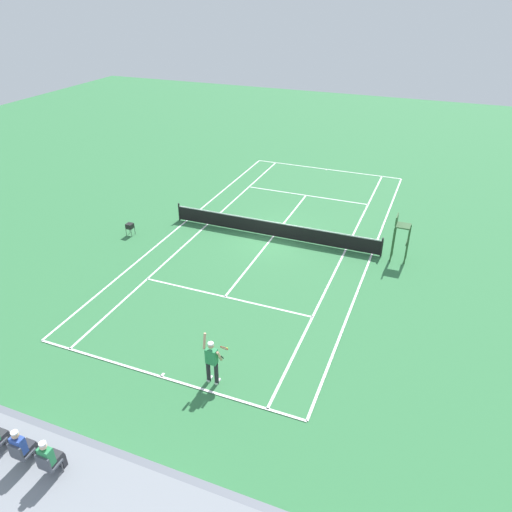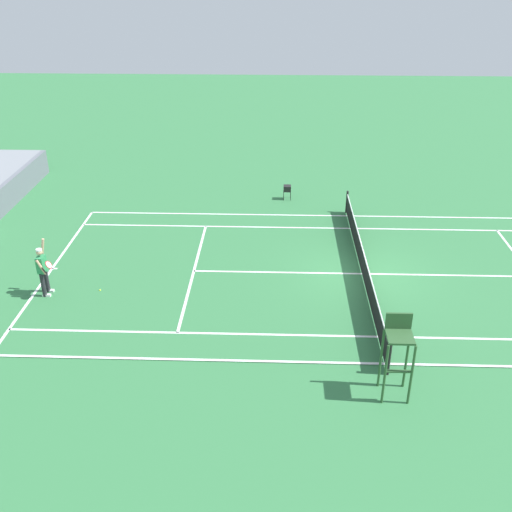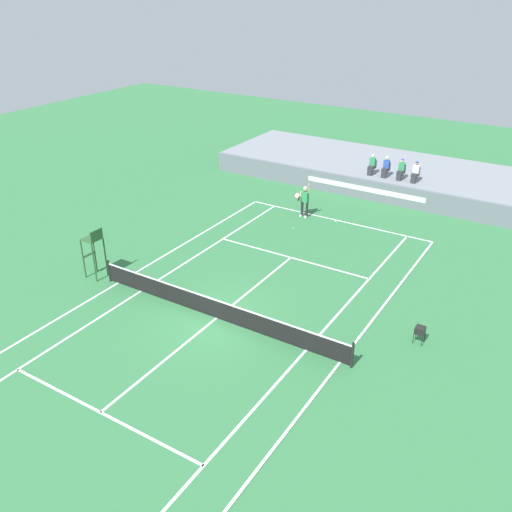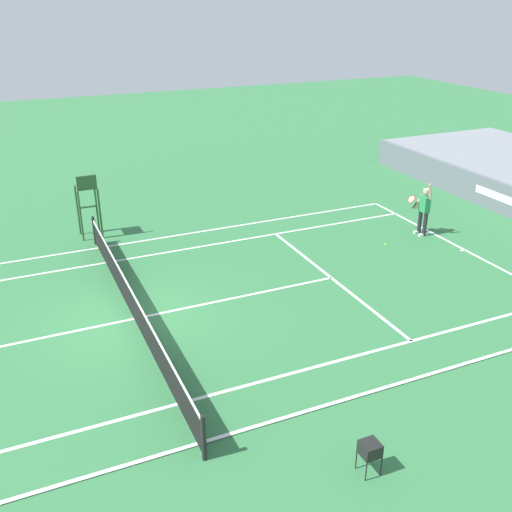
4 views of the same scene
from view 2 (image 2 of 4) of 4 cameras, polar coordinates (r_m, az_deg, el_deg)
ground_plane at (r=22.83m, az=10.14°, el=-1.74°), size 80.00×80.00×0.00m
court at (r=22.83m, az=10.14°, el=-1.72°), size 11.08×23.88×0.03m
net at (r=22.59m, az=10.25°, el=-0.59°), size 11.98×0.10×1.07m
tennis_player at (r=22.01m, az=-19.80°, el=-1.27°), size 0.77×0.62×2.08m
tennis_ball at (r=22.11m, az=-14.77°, el=-3.20°), size 0.07×0.07×0.07m
umpire_chair at (r=16.39m, az=13.49°, el=-8.49°), size 0.77×0.77×2.44m
ball_hopper at (r=29.19m, az=3.02°, el=6.53°), size 0.36×0.36×0.70m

